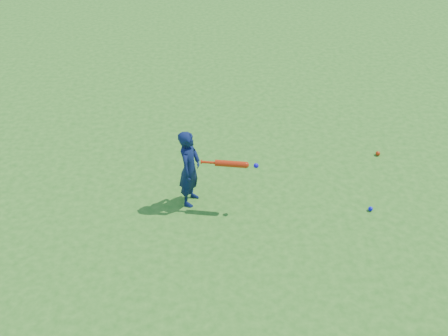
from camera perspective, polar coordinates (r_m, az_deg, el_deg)
The scene contains 5 objects.
ground at distance 7.93m, azimuth -1.21°, elevation -1.62°, with size 80.00×80.00×0.00m, color #2C751B.
child at distance 7.20m, azimuth -3.95°, elevation -0.06°, with size 0.44×0.29×1.22m, color #0E1A42.
ground_ball_red at distance 8.91m, azimuth 17.18°, elevation 1.60°, with size 0.08×0.08×0.08m, color red.
ground_ball_blue at distance 7.68m, azimuth 16.40°, elevation -4.50°, with size 0.07×0.07×0.07m, color #0C11D9.
bat_swing at distance 6.98m, azimuth 1.05°, elevation 0.45°, with size 0.81×0.19×0.09m.
Camera 1 is at (-0.06, -6.28, 4.84)m, focal length 40.00 mm.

